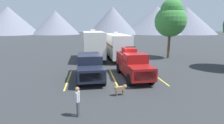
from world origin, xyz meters
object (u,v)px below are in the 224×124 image
Objects in this scene: pickup_truck_a at (90,65)px; dog at (121,88)px; camper_trailer_a at (94,44)px; camper_trailer_b at (117,45)px; pickup_truck_b at (133,64)px; person_a at (78,100)px.

pickup_truck_a is 4.66m from dog.
pickup_truck_a is at bearing 115.35° from dog.
camper_trailer_a is at bearing 96.30° from dog.
pickup_truck_b is at bearing -89.76° from camper_trailer_b.
person_a is 3.59m from dog.
dog is (1.98, -4.17, -0.63)m from pickup_truck_a.
pickup_truck_b is at bearing -69.84° from camper_trailer_a.
camper_trailer_b reaches higher than pickup_truck_a.
camper_trailer_b is 12.71m from dog.
pickup_truck_b is 4.44m from dog.
camper_trailer_a is (-3.14, 8.56, 0.89)m from pickup_truck_b.
pickup_truck_a is at bearing 84.31° from person_a.
camper_trailer_a is at bearing 110.16° from pickup_truck_b.
camper_trailer_b is 5.89× the size of person_a.
pickup_truck_a is 9.15m from camper_trailer_b.
camper_trailer_a is at bearing 178.84° from camper_trailer_b.
person_a is at bearing -95.69° from pickup_truck_a.
camper_trailer_b reaches higher than person_a.
camper_trailer_b reaches higher than pickup_truck_b.
camper_trailer_a reaches higher than pickup_truck_b.
camper_trailer_a is 12.75m from dog.
person_a is at bearing -124.33° from pickup_truck_b.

